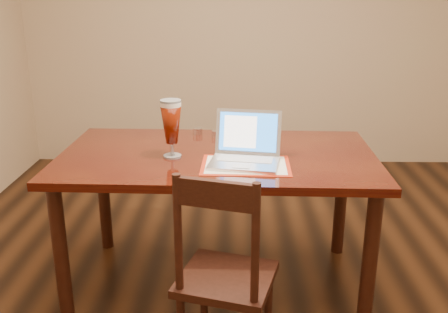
{
  "coord_description": "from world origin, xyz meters",
  "views": [
    {
      "loc": [
        -0.15,
        -2.51,
        1.72
      ],
      "look_at": [
        -0.22,
        0.1,
        0.85
      ],
      "focal_mm": 40.0,
      "sensor_mm": 36.0,
      "label": 1
    }
  ],
  "objects": [
    {
      "name": "ground",
      "position": [
        0.0,
        0.0,
        0.0
      ],
      "size": [
        5.0,
        5.0,
        0.0
      ],
      "primitive_type": "plane",
      "color": "black",
      "rests_on": "ground"
    },
    {
      "name": "dining_chair",
      "position": [
        -0.2,
        -0.51,
        0.47
      ],
      "size": [
        0.52,
        0.5,
        1.0
      ],
      "rotation": [
        0.0,
        0.0,
        -0.27
      ],
      "color": "black",
      "rests_on": "ground"
    },
    {
      "name": "dining_table",
      "position": [
        -0.26,
        0.18,
        0.75
      ],
      "size": [
        1.81,
        1.04,
        1.16
      ],
      "rotation": [
        0.0,
        0.0,
        -0.02
      ],
      "color": "#461609",
      "rests_on": "ground"
    }
  ]
}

